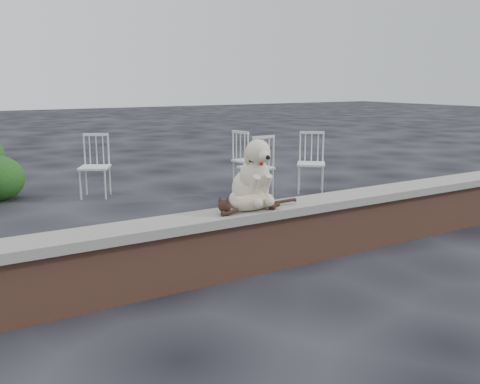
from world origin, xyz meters
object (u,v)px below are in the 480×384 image
cat (252,201)px  chair_c (256,166)px  chair_b (95,166)px  dog (250,172)px  chair_e (249,160)px  chair_d (311,163)px

cat → chair_c: (1.77, 2.63, -0.19)m
chair_b → chair_c: size_ratio=1.00×
chair_b → cat: bearing=-57.4°
dog → cat: size_ratio=0.64×
cat → chair_e: 3.88m
cat → dog: bearing=65.1°
dog → chair_e: dog is taller
chair_e → chair_c: bearing=145.8°
chair_b → chair_c: (2.03, -1.28, 0.00)m
dog → chair_e: (1.99, 3.13, -0.43)m
chair_b → chair_e: 2.41m
dog → chair_b: size_ratio=0.68×
chair_d → chair_e: (-0.63, 0.79, 0.00)m
cat → chair_d: size_ratio=1.06×
dog → chair_d: 3.54m
cat → chair_b: (-0.26, 3.91, -0.19)m
cat → chair_b: bearing=97.0°
cat → chair_c: bearing=59.2°
chair_b → chair_d: bearing=3.1°
chair_d → dog: bearing=-98.7°
chair_b → chair_e: bearing=13.5°
chair_c → dog: bearing=54.4°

